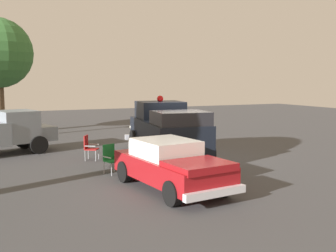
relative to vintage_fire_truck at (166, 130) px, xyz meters
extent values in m
plane|color=#424244|center=(-0.55, 0.71, -1.20)|extent=(60.00, 60.00, 0.00)
cylinder|color=black|center=(0.80, -1.63, -0.68)|extent=(0.45, 1.07, 1.04)
cylinder|color=black|center=(-1.18, -1.38, -0.68)|extent=(0.45, 1.07, 1.04)
cylinder|color=black|center=(1.24, 1.84, -0.68)|extent=(0.45, 1.07, 1.04)
cylinder|color=black|center=(-0.74, 2.09, -0.68)|extent=(0.45, 1.07, 1.04)
cube|color=black|center=(0.03, 0.23, -0.15)|extent=(2.70, 5.12, 1.10)
cube|color=black|center=(-0.33, -2.60, -0.28)|extent=(1.86, 1.11, 0.84)
cube|color=black|center=(-0.11, -0.91, 0.75)|extent=(2.10, 1.92, 0.76)
cube|color=#232328|center=(0.22, 1.77, 0.60)|extent=(2.16, 1.93, 0.60)
cube|color=silver|center=(-0.38, -3.04, -0.28)|extent=(1.44, 0.30, 0.64)
cube|color=silver|center=(-0.40, -3.14, -0.70)|extent=(2.25, 0.48, 0.24)
sphere|color=white|center=(0.39, -3.14, -0.20)|extent=(0.29, 0.29, 0.26)
sphere|color=white|center=(-1.16, -2.94, -0.20)|extent=(0.29, 0.29, 0.26)
sphere|color=red|center=(-0.11, -0.91, 1.25)|extent=(0.31, 0.31, 0.28)
cylinder|color=black|center=(0.89, 5.78, -0.86)|extent=(0.34, 0.71, 0.68)
cylinder|color=black|center=(2.52, 5.97, -0.86)|extent=(0.34, 0.71, 0.68)
cylinder|color=black|center=(1.23, 2.90, -0.86)|extent=(0.34, 0.71, 0.68)
cylinder|color=black|center=(2.85, 3.09, -0.86)|extent=(0.34, 0.71, 0.68)
cube|color=maroon|center=(1.87, 4.44, -0.58)|extent=(2.27, 4.38, 0.64)
cube|color=maroon|center=(1.71, 5.88, -0.22)|extent=(1.79, 1.58, 0.20)
cube|color=white|center=(1.91, 4.14, -0.02)|extent=(1.77, 2.07, 0.56)
cube|color=silver|center=(1.62, 6.60, -0.80)|extent=(1.91, 0.38, 0.20)
cylinder|color=black|center=(5.20, -4.97, -0.80)|extent=(0.85, 0.48, 0.80)
cylinder|color=black|center=(4.75, -3.27, -0.80)|extent=(0.85, 0.48, 0.80)
cube|color=gray|center=(5.55, -3.97, 0.00)|extent=(1.91, 2.12, 1.40)
cube|color=gray|center=(4.49, -4.25, -0.38)|extent=(1.31, 1.87, 0.64)
cylinder|color=#B7BABF|center=(0.69, 2.17, -0.98)|extent=(0.04, 0.04, 0.44)
cylinder|color=#B7BABF|center=(0.28, 2.33, -0.98)|extent=(0.04, 0.04, 0.44)
cylinder|color=#B7BABF|center=(0.85, 2.58, -0.98)|extent=(0.04, 0.04, 0.44)
cylinder|color=#B7BABF|center=(0.44, 2.74, -0.98)|extent=(0.04, 0.04, 0.44)
cube|color=#1959A5|center=(0.56, 2.45, -0.74)|extent=(0.62, 0.62, 0.04)
cube|color=#1959A5|center=(0.65, 2.68, -0.46)|extent=(0.46, 0.21, 0.56)
cube|color=#B7BABF|center=(0.79, 2.37, -0.58)|extent=(0.19, 0.42, 0.03)
cube|color=#B7BABF|center=(0.34, 2.54, -0.58)|extent=(0.19, 0.42, 0.03)
cylinder|color=#B7BABF|center=(2.60, 1.98, -0.98)|extent=(0.04, 0.04, 0.44)
cylinder|color=#B7BABF|center=(3.02, 2.13, -0.98)|extent=(0.04, 0.04, 0.44)
cylinder|color=#B7BABF|center=(2.75, 1.57, -0.98)|extent=(0.04, 0.04, 0.44)
cylinder|color=#B7BABF|center=(3.16, 1.71, -0.98)|extent=(0.04, 0.04, 0.44)
cube|color=#1E7F38|center=(2.88, 1.85, -0.74)|extent=(0.61, 0.61, 0.04)
cube|color=#1E7F38|center=(2.96, 1.62, -0.46)|extent=(0.47, 0.20, 0.56)
cube|color=#B7BABF|center=(2.66, 1.77, -0.58)|extent=(0.18, 0.43, 0.03)
cube|color=#B7BABF|center=(3.11, 1.93, -0.58)|extent=(0.18, 0.43, 0.03)
cylinder|color=#B7BABF|center=(2.65, -0.93, -0.98)|extent=(0.04, 0.04, 0.44)
cylinder|color=#B7BABF|center=(2.87, -0.55, -0.98)|extent=(0.04, 0.04, 0.44)
cylinder|color=#B7BABF|center=(3.03, -1.15, -0.98)|extent=(0.04, 0.04, 0.44)
cylinder|color=#B7BABF|center=(3.25, -0.77, -0.98)|extent=(0.04, 0.04, 0.44)
cube|color=#B21E1E|center=(2.95, -0.85, -0.74)|extent=(0.66, 0.66, 0.04)
cube|color=#B21E1E|center=(3.16, -0.97, -0.46)|extent=(0.28, 0.43, 0.56)
cube|color=#B7BABF|center=(2.83, -1.06, -0.58)|extent=(0.40, 0.25, 0.03)
cube|color=#B7BABF|center=(3.07, -0.64, -0.58)|extent=(0.40, 0.25, 0.03)
cylinder|color=#383842|center=(0.55, 2.17, -0.97)|extent=(0.17, 0.17, 0.45)
cylinder|color=#383842|center=(0.37, 2.24, -0.97)|extent=(0.17, 0.17, 0.45)
cube|color=#383842|center=(0.61, 2.31, -0.69)|extent=(0.30, 0.46, 0.13)
cube|color=#383842|center=(0.43, 2.39, -0.69)|extent=(0.30, 0.46, 0.13)
cube|color=maroon|center=(0.59, 2.54, -0.39)|extent=(0.45, 0.35, 0.54)
sphere|color=tan|center=(0.58, 2.52, -0.02)|extent=(0.29, 0.29, 0.22)
cylinder|color=brown|center=(6.03, -11.10, 0.50)|extent=(0.58, 0.58, 3.40)
camera|label=1|loc=(6.85, 15.11, 2.05)|focal=42.89mm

